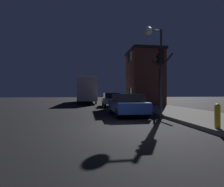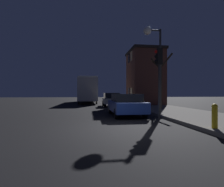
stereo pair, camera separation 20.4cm
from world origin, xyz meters
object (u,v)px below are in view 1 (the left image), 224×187
at_px(car_mid_lane, 111,99).
at_px(fire_hydrant, 217,115).
at_px(traffic_light, 160,68).
at_px(bare_tree, 161,83).
at_px(streetlamp, 154,47).
at_px(bus, 87,89).
at_px(car_near_lane, 127,104).

bearing_deg(car_mid_lane, fire_hydrant, -81.14).
distance_m(traffic_light, bare_tree, 5.14).
height_order(streetlamp, bus, streetlamp).
relative_size(streetlamp, fire_hydrant, 6.31).
distance_m(traffic_light, car_near_lane, 3.21).
xyz_separation_m(car_near_lane, fire_hydrant, (2.19, -5.34, -0.10)).
bearing_deg(car_mid_lane, traffic_light, -82.35).
bearing_deg(fire_hydrant, bus, 102.30).
bearing_deg(bare_tree, car_mid_lane, 122.60).
relative_size(traffic_light, bare_tree, 0.85).
height_order(traffic_light, fire_hydrant, traffic_light).
height_order(streetlamp, bare_tree, streetlamp).
bearing_deg(bare_tree, traffic_light, -114.27).
xyz_separation_m(traffic_light, car_mid_lane, (-1.35, 10.07, -2.05)).
xyz_separation_m(traffic_light, car_near_lane, (-1.45, 1.95, -2.10)).
bearing_deg(car_mid_lane, car_near_lane, -90.65).
bearing_deg(bus, car_near_lane, -81.17).
height_order(traffic_light, car_near_lane, traffic_light).
relative_size(bare_tree, fire_hydrant, 5.15).
relative_size(streetlamp, car_near_lane, 1.34).
bearing_deg(streetlamp, bare_tree, 58.03).
bearing_deg(fire_hydrant, car_near_lane, 112.29).
height_order(streetlamp, car_near_lane, streetlamp).
distance_m(bare_tree, car_near_lane, 4.73).
height_order(bus, car_mid_lane, bus).
relative_size(streetlamp, traffic_light, 1.45).
relative_size(bus, car_near_lane, 2.76).
relative_size(streetlamp, car_mid_lane, 1.49).
bearing_deg(car_near_lane, streetlamp, -2.03).
bearing_deg(streetlamp, fire_hydrant, -85.95).
bearing_deg(bare_tree, car_near_lane, -142.62).
relative_size(car_near_lane, fire_hydrant, 4.70).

